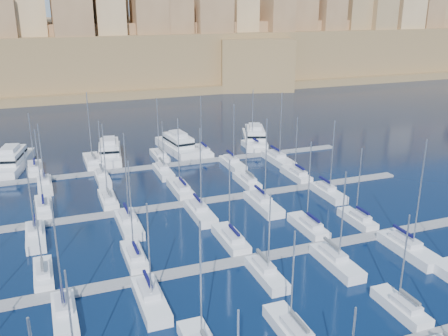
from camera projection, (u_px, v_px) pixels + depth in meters
name	position (u px, v px, depth m)	size (l,w,h in m)	color
ground	(211.00, 227.00, 78.01)	(600.00, 600.00, 0.00)	black
pontoon_mid_near	(240.00, 261.00, 67.30)	(84.00, 2.00, 0.40)	slate
pontoon_mid_far	(192.00, 203.00, 86.82)	(84.00, 2.00, 0.40)	slate
pontoon_far	(161.00, 166.00, 106.34)	(84.00, 2.00, 0.40)	slate
sailboat_3	(293.00, 331.00, 52.08)	(2.70, 9.02, 12.32)	white
sailboat_4	(401.00, 307.00, 56.16)	(2.39, 7.98, 12.19)	white
sailboat_13	(44.00, 274.00, 63.01)	(2.33, 7.77, 10.92)	white
sailboat_14	(135.00, 257.00, 67.19)	(2.53, 8.43, 14.52)	white
sailboat_15	(231.00, 239.00, 72.28)	(2.77, 9.25, 12.91)	white
sailboat_16	(308.00, 226.00, 76.36)	(2.66, 8.85, 14.36)	white
sailboat_17	(358.00, 219.00, 78.86)	(2.38, 7.94, 12.59)	white
sailboat_19	(65.00, 315.00, 54.80)	(2.57, 8.56, 14.77)	white
sailboat_20	(151.00, 300.00, 57.57)	(2.86, 9.53, 13.30)	white
sailboat_21	(266.00, 274.00, 63.09)	(2.52, 8.41, 12.11)	white
sailboat_22	(336.00, 262.00, 65.98)	(2.83, 9.44, 13.84)	white
sailboat_23	(409.00, 249.00, 69.36)	(3.15, 10.48, 17.01)	white
sailboat_25	(44.00, 207.00, 83.39)	(2.76, 9.21, 14.37)	white
sailboat_26	(108.00, 200.00, 86.66)	(2.57, 8.57, 14.45)	white
sailboat_27	(181.00, 189.00, 91.55)	(2.88, 9.61, 14.18)	white
sailboat_28	(247.00, 181.00, 95.50)	(2.59, 8.62, 12.29)	white
sailboat_29	(296.00, 175.00, 99.23)	(2.67, 8.91, 12.60)	white
sailboat_31	(36.00, 236.00, 73.21)	(2.73, 9.09, 14.13)	white
sailboat_32	(129.00, 224.00, 77.26)	(3.06, 10.21, 15.69)	white
sailboat_33	(200.00, 212.00, 81.43)	(2.90, 9.68, 15.34)	white
sailboat_34	(263.00, 204.00, 84.91)	(3.09, 10.31, 15.99)	white
sailboat_35	(328.00, 192.00, 89.97)	(2.67, 8.90, 14.42)	white
sailboat_37	(35.00, 169.00, 102.59)	(2.78, 9.26, 12.63)	white
sailboat_38	(93.00, 162.00, 107.09)	(3.19, 10.64, 15.98)	white
sailboat_39	(160.00, 156.00, 111.21)	(2.67, 8.90, 13.83)	white
sailboat_40	(202.00, 151.00, 114.65)	(2.72, 9.07, 13.68)	white
sailboat_41	(253.00, 146.00, 118.69)	(2.58, 8.61, 14.47)	white
sailboat_43	(45.00, 185.00, 93.59)	(2.59, 8.64, 12.95)	white
sailboat_44	(103.00, 178.00, 97.40)	(2.44, 8.15, 12.58)	white
sailboat_45	(163.00, 171.00, 101.21)	(2.62, 8.73, 11.56)	white
sailboat_46	(233.00, 164.00, 105.93)	(2.83, 9.43, 13.98)	white
sailboat_47	(278.00, 159.00, 108.79)	(3.26, 10.87, 15.84)	white
motor_yacht_a	(12.00, 161.00, 104.70)	(9.15, 18.24, 5.25)	white
motor_yacht_b	(110.00, 152.00, 110.85)	(6.92, 16.55, 5.25)	white
motor_yacht_c	(178.00, 145.00, 116.30)	(6.86, 16.94, 5.25)	white
motor_yacht_d	(255.00, 137.00, 123.00)	(10.16, 17.38, 5.25)	white
fortified_city	(89.00, 48.00, 211.03)	(460.00, 108.95, 59.52)	brown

